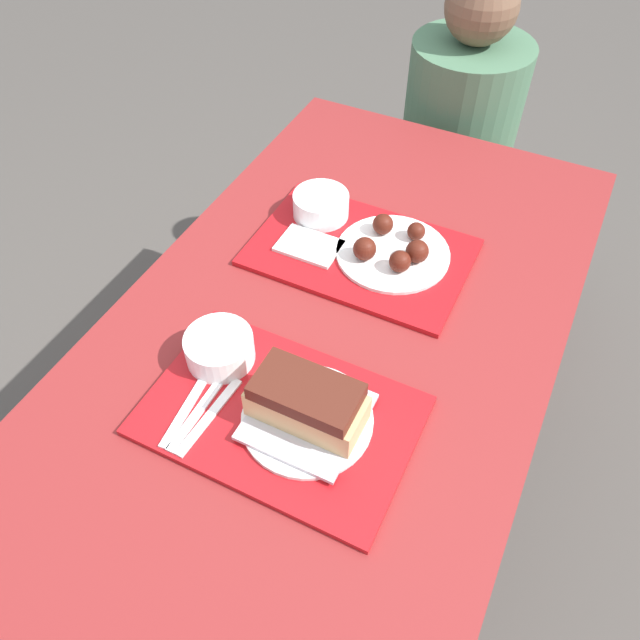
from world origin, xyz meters
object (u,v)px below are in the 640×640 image
Objects in this scene: tray_near at (280,415)px; wings_plate_far at (393,249)px; bowl_coleslaw_near at (219,347)px; brisket_sandwich_plate at (307,407)px; person_seated_across at (463,109)px; tray_far at (360,252)px; bowl_coleslaw_far at (321,204)px.

wings_plate_far is at bearing 86.93° from tray_near.
bowl_coleslaw_near is (-0.15, 0.06, 0.04)m from tray_near.
brisket_sandwich_plate reaches higher than tray_near.
tray_far is at bearing -89.62° from person_seated_across.
brisket_sandwich_plate is at bearing 10.46° from tray_near.
bowl_coleslaw_near is at bearing -87.81° from bowl_coleslaw_far.
tray_near is 0.17m from bowl_coleslaw_near.
wings_plate_far reaches higher than tray_near.
wings_plate_far reaches higher than bowl_coleslaw_near.
wings_plate_far is (0.07, 0.02, 0.02)m from tray_far.
tray_far is 0.15m from bowl_coleslaw_far.
tray_far is at bearing 73.67° from bowl_coleslaw_near.
tray_far is 0.44m from brisket_sandwich_plate.
bowl_coleslaw_near is at bearing -95.28° from person_seated_across.
wings_plate_far is at bearing 93.02° from brisket_sandwich_plate.
person_seated_across reaches higher than bowl_coleslaw_near.
tray_near is at bearing -93.07° from wings_plate_far.
bowl_coleslaw_near is at bearing -106.33° from tray_far.
brisket_sandwich_plate is at bearing -13.80° from bowl_coleslaw_near.
bowl_coleslaw_near is 1.00× the size of bowl_coleslaw_far.
person_seated_across reaches higher than tray_far.
tray_near is 0.45m from wings_plate_far.
bowl_coleslaw_far is 0.52× the size of wings_plate_far.
person_seated_across is (0.12, 0.69, -0.10)m from bowl_coleslaw_far.
person_seated_across is at bearing 90.38° from tray_far.
tray_far is at bearing 95.67° from tray_near.
brisket_sandwich_plate reaches higher than wings_plate_far.
person_seated_across reaches higher than brisket_sandwich_plate.
bowl_coleslaw_near is at bearing 166.20° from brisket_sandwich_plate.
wings_plate_far is (0.19, -0.05, -0.01)m from bowl_coleslaw_far.
brisket_sandwich_plate is 0.93× the size of wings_plate_far.
person_seated_across is (0.10, 1.13, -0.10)m from bowl_coleslaw_near.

